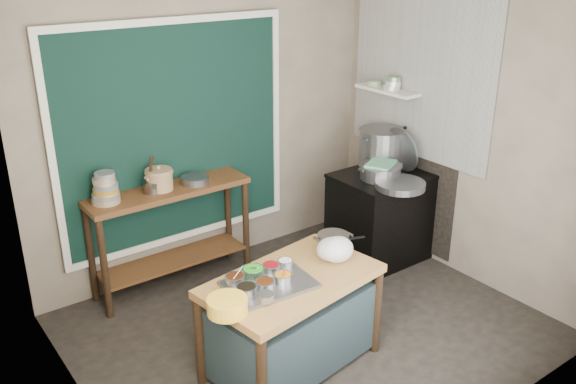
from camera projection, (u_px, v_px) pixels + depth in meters
floor at (308, 329)px, 4.99m from camera, size 3.50×3.00×0.02m
back_wall at (208, 122)px, 5.58m from camera, size 3.50×0.02×2.80m
left_wall at (69, 229)px, 3.49m from camera, size 0.02×3.00×2.80m
right_wall at (465, 127)px, 5.42m from camera, size 0.02×3.00×2.80m
curtain_panel at (176, 135)px, 5.38m from camera, size 2.10×0.02×1.90m
curtain_frame at (176, 135)px, 5.37m from camera, size 2.22×0.03×2.02m
tile_panel at (420, 68)px, 5.65m from camera, size 0.02×1.70×1.70m
soot_patch at (404, 180)px, 6.16m from camera, size 0.01×1.30×1.30m
wall_shelf at (387, 90)px, 5.91m from camera, size 0.22×0.70×0.03m
prep_table at (292, 322)px, 4.40m from camera, size 1.34×0.89×0.75m
back_counter at (172, 238)px, 5.45m from camera, size 1.45×0.40×0.95m
stove_block at (382, 218)px, 5.98m from camera, size 0.90×0.68×0.85m
stove_top at (384, 176)px, 5.81m from camera, size 0.92×0.69×0.03m
condiment_tray at (269, 284)px, 4.15m from camera, size 0.62×0.46×0.03m
condiment_bowls at (260, 279)px, 4.14m from camera, size 0.55×0.44×0.06m
yellow_basin at (227, 306)px, 3.83m from camera, size 0.32×0.32×0.10m
saucepan at (333, 242)px, 4.61m from camera, size 0.32×0.32×0.13m
plastic_bag_a at (337, 249)px, 4.44m from camera, size 0.28×0.25×0.19m
plastic_bag_b at (331, 249)px, 4.47m from camera, size 0.28×0.26×0.17m
bowl_stack at (106, 190)px, 4.94m from camera, size 0.23×0.23×0.26m
utensil_cup at (153, 186)px, 5.19m from camera, size 0.22×0.22×0.10m
ceramic_crock at (159, 181)px, 5.22m from camera, size 0.30×0.30×0.17m
wide_bowl at (195, 180)px, 5.38m from camera, size 0.31×0.31×0.06m
stock_pot at (382, 148)px, 5.96m from camera, size 0.49×0.49×0.37m
pot_lid at (402, 149)px, 5.80m from camera, size 0.17×0.46×0.44m
steamer at (380, 172)px, 5.68m from camera, size 0.49×0.49×0.13m
green_cloth at (381, 164)px, 5.65m from camera, size 0.36×0.33×0.02m
shallow_pan at (400, 185)px, 5.46m from camera, size 0.53×0.53×0.06m
shelf_bowl_stack at (393, 84)px, 5.83m from camera, size 0.16×0.16×0.13m
shelf_bowl_green at (375, 83)px, 6.03m from camera, size 0.14×0.14×0.05m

